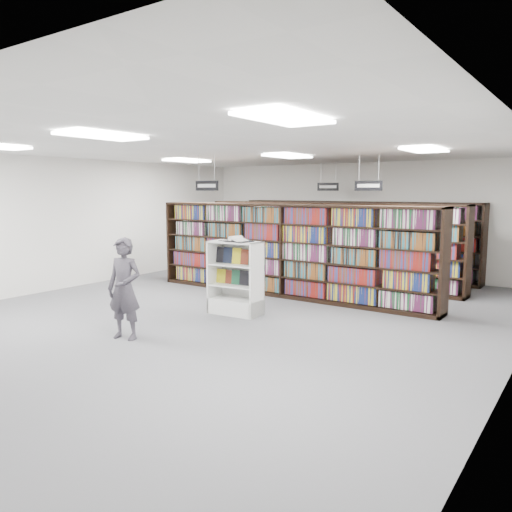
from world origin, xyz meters
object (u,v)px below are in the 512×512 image
Objects in this scene: endcap_display at (236,289)px; shopper at (124,289)px; open_book at (236,240)px; bookshelf_row_near at (287,251)px.

shopper is at bearing -105.08° from endcap_display.
shopper is (-0.51, -2.32, -0.64)m from open_book.
open_book is at bearing -59.51° from endcap_display.
shopper is (-0.47, -2.38, 0.34)m from endcap_display.
bookshelf_row_near is at bearing 70.85° from shopper.
open_book is at bearing -87.48° from bookshelf_row_near.
open_book is at bearing 63.93° from shopper.
shopper reaches higher than endcap_display.
bookshelf_row_near is 2.07m from open_book.
endcap_display is 0.98m from open_book.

